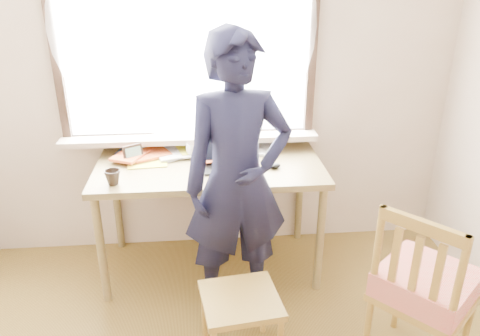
{
  "coord_description": "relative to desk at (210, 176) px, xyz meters",
  "views": [
    {
      "loc": [
        -0.13,
        -1.32,
        2.1
      ],
      "look_at": [
        0.08,
        0.95,
        1.1
      ],
      "focal_mm": 35.0,
      "sensor_mm": 36.0,
      "label": 1
    }
  ],
  "objects": [
    {
      "name": "mug_white",
      "position": [
        -0.1,
        0.16,
        0.14
      ],
      "size": [
        0.16,
        0.16,
        0.1
      ],
      "primitive_type": "imported",
      "rotation": [
        0.0,
        0.0,
        0.32
      ],
      "color": "white",
      "rests_on": "desk"
    },
    {
      "name": "mug_dark",
      "position": [
        -0.61,
        -0.26,
        0.13
      ],
      "size": [
        0.13,
        0.13,
        0.09
      ],
      "primitive_type": "imported",
      "rotation": [
        0.0,
        0.0,
        -0.32
      ],
      "color": "black",
      "rests_on": "desk"
    },
    {
      "name": "picture_frame",
      "position": [
        -0.52,
        0.1,
        0.14
      ],
      "size": [
        0.13,
        0.08,
        0.11
      ],
      "color": "black",
      "rests_on": "desk"
    },
    {
      "name": "book_a",
      "position": [
        -0.37,
        0.17,
        0.1
      ],
      "size": [
        0.28,
        0.33,
        0.03
      ],
      "primitive_type": "imported",
      "rotation": [
        0.0,
        0.0,
        0.3
      ],
      "color": "white",
      "rests_on": "desk"
    },
    {
      "name": "mouse",
      "position": [
        0.43,
        -0.1,
        0.1
      ],
      "size": [
        0.09,
        0.06,
        0.04
      ],
      "primitive_type": "ellipsoid",
      "color": "black",
      "rests_on": "desk"
    },
    {
      "name": "book_b",
      "position": [
        0.34,
        0.26,
        0.1
      ],
      "size": [
        0.27,
        0.31,
        0.02
      ],
      "primitive_type": "imported",
      "rotation": [
        0.0,
        0.0,
        -0.35
      ],
      "color": "white",
      "rests_on": "desk"
    },
    {
      "name": "person",
      "position": [
        0.16,
        -0.43,
        0.16
      ],
      "size": [
        0.72,
        0.53,
        1.8
      ],
      "primitive_type": "imported",
      "rotation": [
        0.0,
        0.0,
        0.16
      ],
      "color": "black",
      "rests_on": "ground"
    },
    {
      "name": "side_chair",
      "position": [
        1.09,
        -1.04,
        -0.21
      ],
      "size": [
        0.65,
        0.65,
        1.01
      ],
      "color": "olive",
      "rests_on": "ground"
    },
    {
      "name": "work_chair",
      "position": [
        0.13,
        -0.91,
        -0.38
      ],
      "size": [
        0.47,
        0.45,
        0.43
      ],
      "color": "olive",
      "rests_on": "ground"
    },
    {
      "name": "laptop",
      "position": [
        0.11,
        -0.03,
        0.14
      ],
      "size": [
        0.32,
        0.26,
        0.21
      ],
      "color": "black",
      "rests_on": "desk"
    },
    {
      "name": "desk_clutter",
      "position": [
        -0.39,
        0.18,
        0.11
      ],
      "size": [
        0.88,
        0.53,
        0.05
      ],
      "color": "white",
      "rests_on": "desk"
    },
    {
      "name": "room_shell",
      "position": [
        0.05,
        -1.43,
        0.89
      ],
      "size": [
        3.52,
        4.02,
        2.61
      ],
      "color": "beige",
      "rests_on": "ground"
    },
    {
      "name": "desk",
      "position": [
        0.0,
        0.0,
        0.0
      ],
      "size": [
        1.55,
        0.77,
        0.83
      ],
      "color": "brown",
      "rests_on": "ground"
    }
  ]
}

